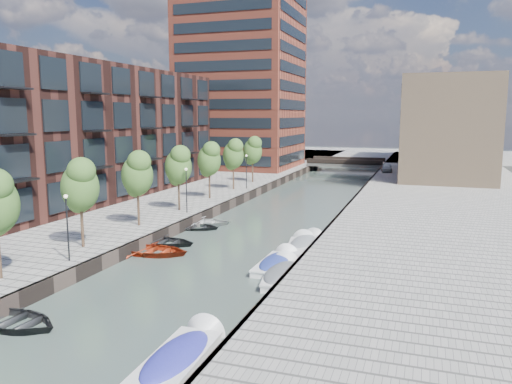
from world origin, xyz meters
The scene contains 31 objects.
water centered at (0.00, 40.00, 0.00)m, with size 300.00×300.00×0.00m, color #38473F.
quay_left centered at (-36.00, 40.00, 0.50)m, with size 60.00×140.00×1.00m, color gray.
quay_right centered at (16.00, 40.00, 0.50)m, with size 20.00×140.00×1.00m, color gray.
quay_wall_left centered at (-6.10, 40.00, 0.50)m, with size 0.25×140.00×1.00m, color #332823.
quay_wall_right centered at (6.10, 40.00, 0.50)m, with size 0.25×140.00×1.00m, color #332823.
far_closure centered at (0.00, 100.00, 0.50)m, with size 80.00×40.00×1.00m, color gray.
apartment_block centered at (-20.00, 30.00, 8.00)m, with size 8.00×38.00×14.00m, color black.
tower centered at (-17.00, 65.00, 16.00)m, with size 18.00×18.00×30.00m, color #953D2B.
tan_block_near centered at (16.00, 62.00, 8.00)m, with size 12.00×25.00×14.00m, color #A28263.
tan_block_far centered at (16.00, 88.00, 9.00)m, with size 12.00×20.00×16.00m, color #A28263.
bridge centered at (0.00, 72.00, 1.39)m, with size 13.00×6.00×1.30m.
tree_1 centered at (-8.50, 11.00, 5.31)m, with size 2.50×2.50×5.95m.
tree_2 centered at (-8.50, 18.00, 5.31)m, with size 2.50×2.50×5.95m.
tree_3 centered at (-8.50, 25.00, 5.31)m, with size 2.50×2.50×5.95m.
tree_4 centered at (-8.50, 32.00, 5.31)m, with size 2.50×2.50×5.95m.
tree_5 centered at (-8.50, 39.00, 5.31)m, with size 2.50×2.50×5.95m.
tree_6 centered at (-8.50, 46.00, 5.31)m, with size 2.50×2.50×5.95m.
lamp_0 centered at (-7.20, 8.00, 3.51)m, with size 0.24×0.24×4.12m.
lamp_1 centered at (-7.20, 24.00, 3.51)m, with size 0.24×0.24×4.12m.
lamp_2 centered at (-7.20, 40.00, 3.51)m, with size 0.24×0.24×4.12m.
sloop_0 centered at (-5.32, 16.53, 0.00)m, with size 3.35×4.69×0.97m, color black.
sloop_1 centered at (-4.72, 1.00, 0.00)m, with size 3.46×4.84×1.00m, color black.
sloop_2 centered at (-4.77, 13.92, 0.00)m, with size 3.63×5.09×1.05m, color maroon.
sloop_3 centered at (-5.40, 23.84, 0.00)m, with size 3.35×4.69×0.97m, color silver.
sloop_4 centered at (-5.39, 22.13, 0.00)m, with size 2.88×4.03×0.84m, color black.
motorboat_0 centered at (4.33, 0.54, 0.23)m, with size 2.16×5.72×1.89m.
motorboat_1 centered at (5.26, 12.02, 0.22)m, with size 2.78×5.71×1.82m.
motorboat_2 centered at (4.88, 18.68, 0.11)m, with size 2.73×5.74×1.84m.
motorboat_3 centered at (4.35, 14.09, 0.21)m, with size 1.88×5.28×1.76m.
motorboat_4 centered at (4.91, 19.67, 0.21)m, with size 2.25×5.32×1.73m.
car centered at (7.50, 64.29, 1.68)m, with size 1.60×3.98×1.36m, color #A9ADAE.
Camera 1 is at (13.27, -16.37, 9.86)m, focal length 35.00 mm.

